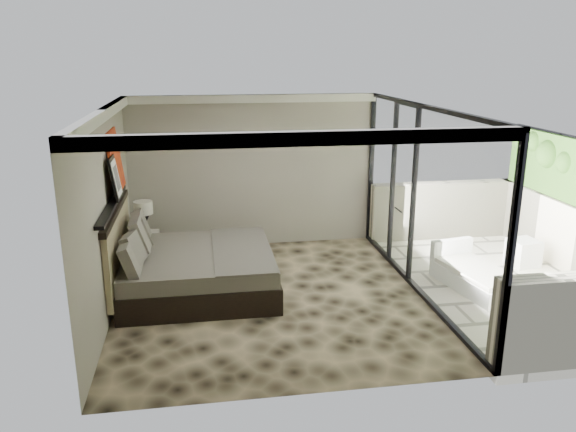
{
  "coord_description": "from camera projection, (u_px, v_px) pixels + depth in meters",
  "views": [
    {
      "loc": [
        -0.96,
        -7.62,
        3.5
      ],
      "look_at": [
        0.32,
        0.4,
        1.14
      ],
      "focal_mm": 35.0,
      "sensor_mm": 36.0,
      "label": 1
    }
  ],
  "objects": [
    {
      "name": "abstract_canvas",
      "position": [
        115.0,
        161.0,
        8.28
      ],
      "size": [
        0.13,
        0.9,
        0.9
      ],
      "primitive_type": "cube",
      "rotation": [
        0.0,
        -0.1,
        0.0
      ],
      "color": "#C03D10",
      "rests_on": "picture_ledge"
    },
    {
      "name": "picture_ledge",
      "position": [
        112.0,
        205.0,
        7.7
      ],
      "size": [
        0.12,
        2.2,
        0.05
      ],
      "primitive_type": "cube",
      "color": "black",
      "rests_on": "left_wall"
    },
    {
      "name": "left_wall",
      "position": [
        107.0,
        214.0,
        7.62
      ],
      "size": [
        0.02,
        5.0,
        2.8
      ],
      "primitive_type": "cube",
      "color": "gray",
      "rests_on": "floor"
    },
    {
      "name": "bed",
      "position": [
        191.0,
        268.0,
        8.49
      ],
      "size": [
        2.33,
        2.25,
        1.29
      ],
      "color": "black",
      "rests_on": "floor"
    },
    {
      "name": "framed_print",
      "position": [
        115.0,
        178.0,
        7.84
      ],
      "size": [
        0.11,
        0.5,
        0.6
      ],
      "primitive_type": "cube",
      "rotation": [
        0.0,
        -0.14,
        0.0
      ],
      "color": "black",
      "rests_on": "picture_ledge"
    },
    {
      "name": "nightstand",
      "position": [
        144.0,
        248.0,
        9.71
      ],
      "size": [
        0.57,
        0.57,
        0.51
      ],
      "primitive_type": "cube",
      "rotation": [
        0.0,
        0.0,
        -0.12
      ],
      "color": "black",
      "rests_on": "floor"
    },
    {
      "name": "terrace_slab",
      "position": [
        504.0,
        286.0,
        8.93
      ],
      "size": [
        3.0,
        5.0,
        0.12
      ],
      "primitive_type": "cube",
      "color": "beige",
      "rests_on": "ground"
    },
    {
      "name": "glass_wall",
      "position": [
        421.0,
        201.0,
        8.3
      ],
      "size": [
        0.08,
        5.0,
        2.8
      ],
      "primitive_type": "cube",
      "color": "white",
      "rests_on": "floor"
    },
    {
      "name": "ottoman",
      "position": [
        523.0,
        252.0,
        9.6
      ],
      "size": [
        0.5,
        0.5,
        0.45
      ],
      "primitive_type": "cube",
      "rotation": [
        0.0,
        0.0,
        0.14
      ],
      "color": "silver",
      "rests_on": "terrace_slab"
    },
    {
      "name": "ceiling",
      "position": [
        269.0,
        108.0,
        7.57
      ],
      "size": [
        4.5,
        5.0,
        0.02
      ],
      "primitive_type": "cube",
      "color": "silver",
      "rests_on": "back_wall"
    },
    {
      "name": "back_wall",
      "position": [
        253.0,
        172.0,
        10.32
      ],
      "size": [
        4.5,
        0.02,
        2.8
      ],
      "primitive_type": "cube",
      "color": "gray",
      "rests_on": "floor"
    },
    {
      "name": "lounger",
      "position": [
        475.0,
        276.0,
        8.68
      ],
      "size": [
        1.0,
        1.6,
        0.58
      ],
      "rotation": [
        0.0,
        0.0,
        0.19
      ],
      "color": "silver",
      "rests_on": "terrace_slab"
    },
    {
      "name": "table_lamp",
      "position": [
        144.0,
        213.0,
        9.5
      ],
      "size": [
        0.32,
        0.32,
        0.58
      ],
      "color": "black",
      "rests_on": "nightstand"
    },
    {
      "name": "floor",
      "position": [
        271.0,
        298.0,
        8.35
      ],
      "size": [
        5.0,
        5.0,
        0.0
      ],
      "primitive_type": "plane",
      "color": "black",
      "rests_on": "ground"
    }
  ]
}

